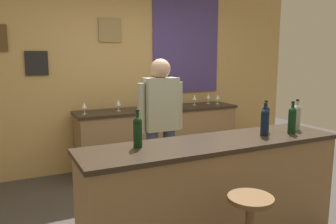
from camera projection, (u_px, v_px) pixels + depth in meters
name	position (u px, v px, depth m)	size (l,w,h in m)	color
ground_plane	(191.00, 220.00, 3.39)	(10.00, 10.00, 0.00)	#423D38
back_wall	(125.00, 72.00, 4.97)	(6.00, 0.09, 2.80)	tan
bar_counter	(214.00, 191.00, 2.96)	(2.37, 0.60, 0.92)	olive
side_counter	(159.00, 138.00, 4.95)	(2.42, 0.56, 0.90)	olive
bartender	(161.00, 123.00, 3.60)	(0.52, 0.21, 1.62)	#384766
wine_bottle_a	(138.00, 131.00, 2.66)	(0.07, 0.07, 0.31)	black
wine_bottle_b	(265.00, 121.00, 3.06)	(0.07, 0.07, 0.31)	black
wine_bottle_c	(266.00, 118.00, 3.23)	(0.07, 0.07, 0.31)	black
wine_bottle_d	(292.00, 119.00, 3.16)	(0.07, 0.07, 0.31)	black
wine_bottle_e	(297.00, 116.00, 3.31)	(0.07, 0.07, 0.31)	#999E99
wine_glass_a	(84.00, 106.00, 4.34)	(0.07, 0.07, 0.16)	silver
wine_glass_b	(118.00, 103.00, 4.60)	(0.07, 0.07, 0.16)	silver
wine_glass_c	(194.00, 98.00, 5.18)	(0.07, 0.07, 0.16)	silver
wine_glass_d	(208.00, 97.00, 5.34)	(0.07, 0.07, 0.16)	silver
wine_glass_e	(218.00, 97.00, 5.30)	(0.07, 0.07, 0.16)	silver
coffee_mug	(164.00, 104.00, 4.91)	(0.13, 0.08, 0.09)	silver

